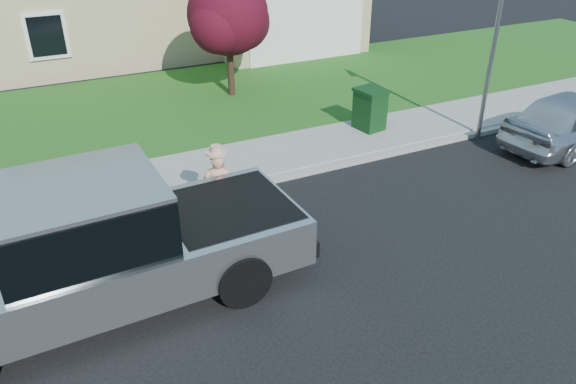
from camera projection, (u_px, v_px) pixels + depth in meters
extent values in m
plane|color=black|center=(271.00, 267.00, 9.84)|extent=(80.00, 80.00, 0.00)
cube|color=gray|center=(257.00, 183.00, 12.47)|extent=(40.00, 0.20, 0.12)
cube|color=gray|center=(239.00, 163.00, 13.33)|extent=(40.00, 2.00, 0.15)
cube|color=#245017|center=(184.00, 105.00, 16.87)|extent=(40.00, 7.00, 0.10)
cube|color=tan|center=(272.00, 5.00, 22.56)|extent=(5.50, 6.00, 3.20)
cube|color=white|center=(307.00, 29.00, 20.36)|extent=(4.60, 0.12, 2.30)
cube|color=black|center=(47.00, 36.00, 17.99)|extent=(1.30, 0.10, 1.50)
cylinder|color=black|center=(242.00, 279.00, 8.82)|extent=(0.91, 0.37, 0.90)
cylinder|color=black|center=(197.00, 218.00, 10.42)|extent=(0.91, 0.37, 0.90)
cube|color=#B7BBBF|center=(101.00, 262.00, 8.67)|extent=(6.48, 2.47, 0.81)
cube|color=black|center=(80.00, 218.00, 8.19)|extent=(2.43, 2.17, 0.96)
cube|color=#B7BBBF|center=(74.00, 188.00, 7.95)|extent=(2.43, 2.17, 0.09)
cube|color=black|center=(228.00, 208.00, 9.37)|extent=(2.09, 1.98, 0.07)
cube|color=black|center=(286.00, 221.00, 10.11)|extent=(0.21, 2.14, 0.28)
cube|color=black|center=(8.00, 202.00, 8.81)|extent=(0.14, 0.25, 0.20)
imported|color=#E99F7F|center=(219.00, 189.00, 10.74)|extent=(0.65, 0.55, 1.53)
cylinder|color=#DDAD8D|center=(216.00, 152.00, 10.36)|extent=(0.41, 0.41, 0.04)
cylinder|color=#DDAD8D|center=(216.00, 149.00, 10.33)|extent=(0.20, 0.20, 0.14)
imported|color=silver|center=(574.00, 119.00, 14.07)|extent=(4.36, 2.18, 1.43)
cylinder|color=black|center=(231.00, 68.00, 17.15)|extent=(0.21, 0.21, 1.66)
sphere|color=#490F1C|center=(228.00, 14.00, 16.37)|extent=(2.38, 2.38, 2.38)
sphere|color=#490F1C|center=(241.00, 21.00, 16.97)|extent=(1.76, 1.76, 1.76)
sphere|color=#490F1C|center=(219.00, 25.00, 16.07)|extent=(1.66, 1.66, 1.66)
cube|color=black|center=(370.00, 110.00, 14.76)|extent=(0.72, 0.80, 1.01)
cube|color=black|center=(371.00, 90.00, 14.49)|extent=(0.79, 0.87, 0.08)
cylinder|color=slate|center=(493.00, 51.00, 13.67)|extent=(0.11, 0.11, 4.60)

